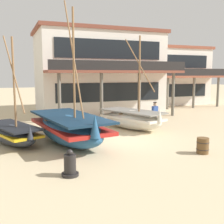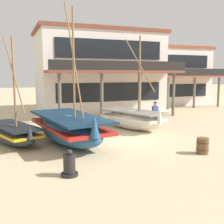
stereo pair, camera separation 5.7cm
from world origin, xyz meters
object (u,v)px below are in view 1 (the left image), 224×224
Objects in this scene: fishing_boat_centre_large at (69,128)px; fishing_boat_far_right at (12,133)px; capstan_winch at (70,165)px; fisherman_by_hull at (155,115)px; harbor_building_annex at (157,76)px; wooden_barrel at (203,146)px; harbor_building_main at (98,71)px; fishing_boat_near_left at (133,119)px.

fishing_boat_far_right is at bearing 161.69° from fishing_boat_centre_large.
fisherman_by_hull is at bearing 42.07° from capstan_winch.
harbor_building_annex reaches higher than fishing_boat_far_right.
fishing_boat_centre_large is 6.36m from wooden_barrel.
harbor_building_main reaches higher than fishing_boat_centre_large.
fishing_boat_centre_large is 1.31× the size of fishing_boat_far_right.
wooden_barrel is (5.03, -3.86, -0.43)m from fishing_boat_centre_large.
capstan_winch is at bearing -175.05° from wooden_barrel.
wooden_barrel is (0.55, -5.95, -0.31)m from fishing_boat_near_left.
fisherman_by_hull reaches higher than capstan_winch.
harbor_building_main reaches higher than fisherman_by_hull.
harbor_building_annex is at bearing 52.52° from capstan_winch.
harbor_building_annex is at bearing 65.26° from wooden_barrel.
capstan_winch is at bearing -137.93° from fisherman_by_hull.
harbor_building_annex reaches higher than wooden_barrel.
fisherman_by_hull is at bearing 17.18° from fishing_boat_centre_large.
fishing_boat_near_left is 0.82× the size of fishing_boat_centre_large.
fisherman_by_hull is 0.15× the size of harbor_building_main.
wooden_barrel is at bearing -91.11° from harbor_building_main.
harbor_building_main is 8.67m from harbor_building_annex.
fishing_boat_near_left is 8.46m from capstan_winch.
fishing_boat_near_left is at bearing 169.92° from fisherman_by_hull.
harbor_building_annex reaches higher than fishing_boat_near_left.
harbor_building_annex is at bearing 59.10° from fisherman_by_hull.
harbor_building_main is at bearing 68.32° from capstan_winch.
fishing_boat_centre_large is at bearing -155.02° from fishing_boat_near_left.
fishing_boat_near_left is 0.50× the size of harbor_building_annex.
harbor_building_main is (5.33, 11.44, 2.90)m from fishing_boat_centre_large.
fishing_boat_centre_large is 12.95m from harbor_building_main.
harbor_building_main is at bearing 84.82° from fishing_boat_near_left.
fisherman_by_hull is (5.92, 1.83, 0.06)m from fishing_boat_centre_large.
capstan_winch is at bearing -72.04° from fishing_boat_far_right.
harbor_building_annex is at bearing 46.98° from fishing_boat_centre_large.
fisherman_by_hull is at bearing 81.11° from wooden_barrel.
wooden_barrel is (5.99, 0.52, -0.02)m from capstan_winch.
fishing_boat_near_left is at bearing 49.94° from capstan_winch.
fishing_boat_near_left is 6.11× the size of capstan_winch.
fishing_boat_near_left is 5.98m from wooden_barrel.
fisherman_by_hull is at bearing -86.46° from harbor_building_main.
fisherman_by_hull is 5.78m from wooden_barrel.
fishing_boat_far_right reaches higher than fisherman_by_hull.
fishing_boat_far_right is at bearing -170.44° from fishing_boat_near_left.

